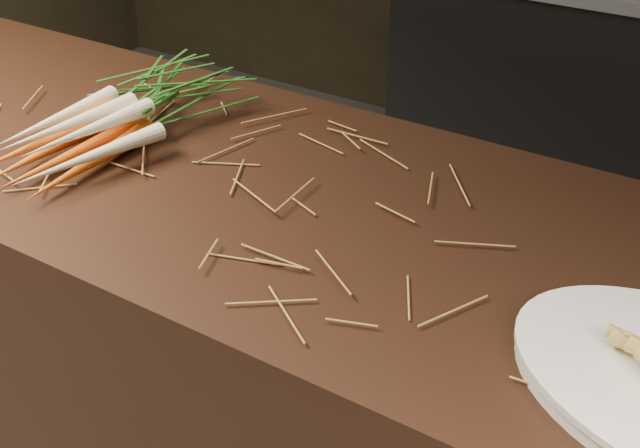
{
  "coord_description": "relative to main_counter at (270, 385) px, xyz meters",
  "views": [
    {
      "loc": [
        0.71,
        -0.62,
        1.54
      ],
      "look_at": [
        0.2,
        0.17,
        0.96
      ],
      "focal_mm": 45.0,
      "sensor_mm": 36.0,
      "label": 1
    }
  ],
  "objects": [
    {
      "name": "main_counter",
      "position": [
        0.0,
        0.0,
        0.0
      ],
      "size": [
        2.4,
        0.7,
        0.9
      ],
      "primitive_type": "cube",
      "color": "black",
      "rests_on": "ground"
    },
    {
      "name": "straw_bedding",
      "position": [
        0.0,
        0.0,
        0.46
      ],
      "size": [
        1.4,
        0.6,
        0.02
      ],
      "primitive_type": null,
      "color": "#A1783C",
      "rests_on": "main_counter"
    },
    {
      "name": "root_veg_bunch",
      "position": [
        -0.3,
        0.04,
        0.5
      ],
      "size": [
        0.21,
        0.55,
        0.1
      ],
      "rotation": [
        0.0,
        0.0,
        -0.04
      ],
      "color": "#D0590F",
      "rests_on": "main_counter"
    }
  ]
}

